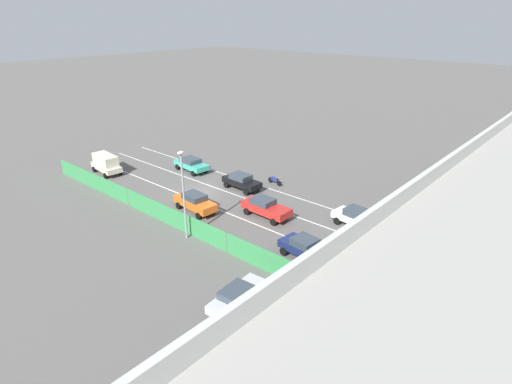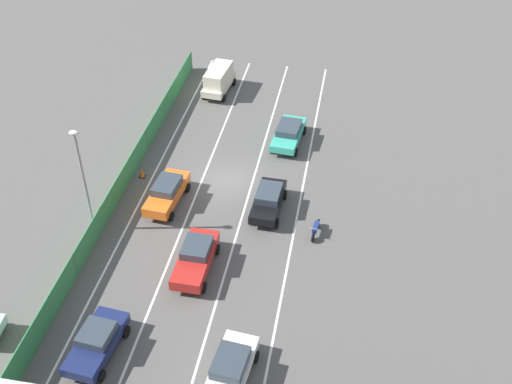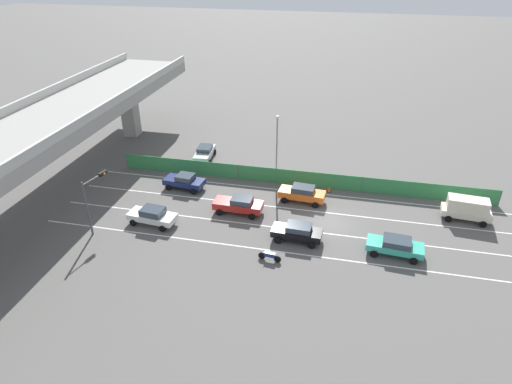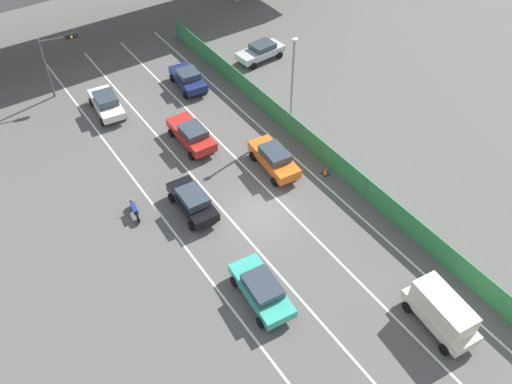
{
  "view_description": "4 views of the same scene",
  "coord_description": "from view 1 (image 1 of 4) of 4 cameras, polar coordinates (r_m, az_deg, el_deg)",
  "views": [
    {
      "loc": [
        26.58,
        30.8,
        16.99
      ],
      "look_at": [
        0.52,
        8.05,
        2.38
      ],
      "focal_mm": 29.68,
      "sensor_mm": 36.0,
      "label": 1
    },
    {
      "loc": [
        -8.15,
        34.04,
        26.78
      ],
      "look_at": [
        -2.76,
        3.89,
        2.43
      ],
      "focal_mm": 43.83,
      "sensor_mm": 36.0,
      "label": 2
    },
    {
      "loc": [
        -35.09,
        -0.75,
        22.56
      ],
      "look_at": [
        1.84,
        7.47,
        1.4
      ],
      "focal_mm": 31.03,
      "sensor_mm": 36.0,
      "label": 3
    },
    {
      "loc": [
        -13.97,
        -20.35,
        25.94
      ],
      "look_at": [
        0.49,
        1.03,
        0.9
      ],
      "focal_mm": 38.53,
      "sensor_mm": 36.0,
      "label": 4
    }
  ],
  "objects": [
    {
      "name": "ground_plane",
      "position": [
        44.09,
        -7.46,
        0.03
      ],
      "size": [
        300.0,
        300.0,
        0.0
      ],
      "primitive_type": "plane",
      "color": "#565451"
    },
    {
      "name": "lane_line_left_edge",
      "position": [
        45.05,
        0.94,
        0.74
      ],
      "size": [
        0.14,
        43.83,
        0.01
      ],
      "primitive_type": "cube",
      "color": "silver",
      "rests_on": "ground"
    },
    {
      "name": "lane_line_mid_left",
      "position": [
        42.61,
        -2.15,
        -0.62
      ],
      "size": [
        0.14,
        43.83,
        0.01
      ],
      "primitive_type": "cube",
      "color": "silver",
      "rests_on": "ground"
    },
    {
      "name": "lane_line_mid_right",
      "position": [
        40.33,
        -5.61,
        -2.13
      ],
      "size": [
        0.14,
        43.83,
        0.01
      ],
      "primitive_type": "cube",
      "color": "silver",
      "rests_on": "ground"
    },
    {
      "name": "lane_line_right_edge",
      "position": [
        38.24,
        -9.47,
        -3.81
      ],
      "size": [
        0.14,
        43.83,
        0.01
      ],
      "primitive_type": "cube",
      "color": "silver",
      "rests_on": "ground"
    },
    {
      "name": "green_fence",
      "position": [
        37.08,
        -11.25,
        -3.36
      ],
      "size": [
        0.1,
        39.93,
        1.72
      ],
      "color": "#338447",
      "rests_on": "ground"
    },
    {
      "name": "car_taxi_teal",
      "position": [
        49.9,
        -8.72,
        3.78
      ],
      "size": [
        2.39,
        4.74,
        1.53
      ],
      "color": "teal",
      "rests_on": "ground"
    },
    {
      "name": "car_taxi_orange",
      "position": [
        39.52,
        -8.2,
        -1.31
      ],
      "size": [
        2.23,
        4.71,
        1.7
      ],
      "color": "orange",
      "rests_on": "ground"
    },
    {
      "name": "car_hatchback_white",
      "position": [
        37.29,
        13.56,
        -3.36
      ],
      "size": [
        2.36,
        4.63,
        1.64
      ],
      "color": "silver",
      "rests_on": "ground"
    },
    {
      "name": "car_sedan_black",
      "position": [
        44.13,
        -1.97,
        1.5
      ],
      "size": [
        2.08,
        4.4,
        1.6
      ],
      "color": "black",
      "rests_on": "ground"
    },
    {
      "name": "car_sedan_red",
      "position": [
        38.11,
        1.31,
        -2.05
      ],
      "size": [
        2.09,
        4.71,
        1.67
      ],
      "color": "red",
      "rests_on": "ground"
    },
    {
      "name": "car_van_cream",
      "position": [
        51.38,
        -19.57,
        3.71
      ],
      "size": [
        2.33,
        4.49,
        2.23
      ],
      "color": "beige",
      "rests_on": "ground"
    },
    {
      "name": "car_sedan_navy",
      "position": [
        32.04,
        6.73,
        -7.46
      ],
      "size": [
        2.37,
        4.39,
        1.6
      ],
      "color": "navy",
      "rests_on": "ground"
    },
    {
      "name": "motorcycle",
      "position": [
        45.55,
        2.54,
        1.59
      ],
      "size": [
        0.6,
        1.95,
        0.93
      ],
      "color": "black",
      "rests_on": "ground"
    },
    {
      "name": "parked_wagon_silver",
      "position": [
        26.95,
        -2.28,
        -13.9
      ],
      "size": [
        4.54,
        2.29,
        1.51
      ],
      "color": "#B2B5B7",
      "rests_on": "ground"
    },
    {
      "name": "traffic_light",
      "position": [
        36.19,
        21.35,
        -0.27
      ],
      "size": [
        3.0,
        0.94,
        5.26
      ],
      "color": "#47474C",
      "rests_on": "ground"
    },
    {
      "name": "street_lamp",
      "position": [
        33.46,
        -9.79,
        0.63
      ],
      "size": [
        0.6,
        0.36,
        7.46
      ],
      "color": "gray",
      "rests_on": "ground"
    },
    {
      "name": "traffic_cone",
      "position": [
        40.17,
        -13.36,
        -2.31
      ],
      "size": [
        0.47,
        0.47,
        0.66
      ],
      "color": "orange",
      "rests_on": "ground"
    }
  ]
}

